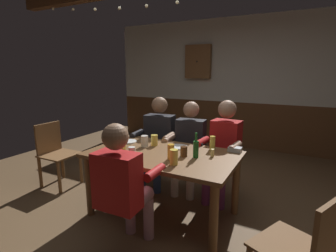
{
  "coord_description": "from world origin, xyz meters",
  "views": [
    {
      "loc": [
        1.3,
        -2.46,
        1.59
      ],
      "look_at": [
        0.0,
        -0.01,
        1.0
      ],
      "focal_mm": 27.61,
      "sensor_mm": 36.0,
      "label": 1
    }
  ],
  "objects_px": {
    "pint_glass_6": "(171,152)",
    "pint_glass_5": "(212,143)",
    "person_3": "(122,182)",
    "table_candle": "(212,153)",
    "person_0": "(158,137)",
    "dining_table": "(163,162)",
    "person_1": "(189,143)",
    "pint_glass_0": "(174,157)",
    "pint_glass_1": "(123,149)",
    "person_2": "(223,146)",
    "pint_glass_7": "(154,140)",
    "bottle_1": "(196,148)",
    "wall_dart_cabinet": "(198,62)",
    "chair_empty_near_right": "(305,252)",
    "pint_glass_2": "(184,151)",
    "bottle_0": "(112,140)",
    "pint_glass_4": "(145,141)",
    "plate_1": "(129,142)",
    "condiment_caddy": "(235,149)",
    "chair_empty_near_left": "(55,152)",
    "pint_glass_3": "(132,154)",
    "plate_0": "(178,147)"
  },
  "relations": [
    {
      "from": "person_0",
      "to": "bottle_0",
      "type": "bearing_deg",
      "value": 76.12
    },
    {
      "from": "bottle_0",
      "to": "pint_glass_7",
      "type": "relative_size",
      "value": 2.09
    },
    {
      "from": "pint_glass_2",
      "to": "pint_glass_7",
      "type": "bearing_deg",
      "value": 157.18
    },
    {
      "from": "chair_empty_near_right",
      "to": "pint_glass_6",
      "type": "bearing_deg",
      "value": 92.5
    },
    {
      "from": "pint_glass_6",
      "to": "pint_glass_5",
      "type": "bearing_deg",
      "value": 61.11
    },
    {
      "from": "person_3",
      "to": "pint_glass_5",
      "type": "xyz_separation_m",
      "value": [
        0.45,
        1.04,
        0.15
      ]
    },
    {
      "from": "person_3",
      "to": "table_candle",
      "type": "xyz_separation_m",
      "value": [
        0.52,
        0.83,
        0.11
      ]
    },
    {
      "from": "condiment_caddy",
      "to": "bottle_0",
      "type": "height_order",
      "value": "bottle_0"
    },
    {
      "from": "table_candle",
      "to": "wall_dart_cabinet",
      "type": "distance_m",
      "value": 3.3
    },
    {
      "from": "pint_glass_4",
      "to": "pint_glass_5",
      "type": "distance_m",
      "value": 0.78
    },
    {
      "from": "person_3",
      "to": "chair_empty_near_left",
      "type": "xyz_separation_m",
      "value": [
        -1.72,
        0.69,
        -0.18
      ]
    },
    {
      "from": "person_1",
      "to": "wall_dart_cabinet",
      "type": "distance_m",
      "value": 2.66
    },
    {
      "from": "chair_empty_near_right",
      "to": "pint_glass_2",
      "type": "height_order",
      "value": "chair_empty_near_right"
    },
    {
      "from": "person_1",
      "to": "pint_glass_5",
      "type": "relative_size",
      "value": 7.54
    },
    {
      "from": "pint_glass_0",
      "to": "pint_glass_1",
      "type": "distance_m",
      "value": 0.59
    },
    {
      "from": "pint_glass_0",
      "to": "pint_glass_2",
      "type": "height_order",
      "value": "pint_glass_0"
    },
    {
      "from": "person_2",
      "to": "person_3",
      "type": "height_order",
      "value": "person_2"
    },
    {
      "from": "person_0",
      "to": "person_3",
      "type": "height_order",
      "value": "person_0"
    },
    {
      "from": "pint_glass_6",
      "to": "pint_glass_0",
      "type": "bearing_deg",
      "value": -52.25
    },
    {
      "from": "person_0",
      "to": "bottle_0",
      "type": "xyz_separation_m",
      "value": [
        -0.11,
        -0.83,
        0.15
      ]
    },
    {
      "from": "condiment_caddy",
      "to": "plate_1",
      "type": "distance_m",
      "value": 1.28
    },
    {
      "from": "pint_glass_5",
      "to": "pint_glass_6",
      "type": "bearing_deg",
      "value": -118.89
    },
    {
      "from": "pint_glass_0",
      "to": "pint_glass_3",
      "type": "height_order",
      "value": "pint_glass_3"
    },
    {
      "from": "person_2",
      "to": "condiment_caddy",
      "type": "height_order",
      "value": "person_2"
    },
    {
      "from": "person_0",
      "to": "pint_glass_4",
      "type": "bearing_deg",
      "value": 99.57
    },
    {
      "from": "wall_dart_cabinet",
      "to": "person_1",
      "type": "bearing_deg",
      "value": -70.79
    },
    {
      "from": "person_0",
      "to": "person_3",
      "type": "distance_m",
      "value": 1.48
    },
    {
      "from": "pint_glass_2",
      "to": "wall_dart_cabinet",
      "type": "relative_size",
      "value": 0.15
    },
    {
      "from": "table_candle",
      "to": "plate_0",
      "type": "relative_size",
      "value": 0.37
    },
    {
      "from": "person_2",
      "to": "pint_glass_7",
      "type": "bearing_deg",
      "value": 40.89
    },
    {
      "from": "pint_glass_1",
      "to": "pint_glass_0",
      "type": "bearing_deg",
      "value": 1.08
    },
    {
      "from": "pint_glass_1",
      "to": "pint_glass_3",
      "type": "relative_size",
      "value": 0.96
    },
    {
      "from": "person_2",
      "to": "person_3",
      "type": "xyz_separation_m",
      "value": [
        -0.47,
        -1.4,
        -0.03
      ]
    },
    {
      "from": "bottle_0",
      "to": "pint_glass_2",
      "type": "xyz_separation_m",
      "value": [
        0.83,
        0.13,
        -0.05
      ]
    },
    {
      "from": "dining_table",
      "to": "person_1",
      "type": "distance_m",
      "value": 0.7
    },
    {
      "from": "chair_empty_near_right",
      "to": "pint_glass_7",
      "type": "bearing_deg",
      "value": 87.48
    },
    {
      "from": "wall_dart_cabinet",
      "to": "chair_empty_near_left",
      "type": "bearing_deg",
      "value": -107.35
    },
    {
      "from": "person_0",
      "to": "wall_dart_cabinet",
      "type": "distance_m",
      "value": 2.55
    },
    {
      "from": "person_2",
      "to": "pint_glass_4",
      "type": "height_order",
      "value": "person_2"
    },
    {
      "from": "person_2",
      "to": "pint_glass_7",
      "type": "height_order",
      "value": "person_2"
    },
    {
      "from": "pint_glass_6",
      "to": "plate_0",
      "type": "bearing_deg",
      "value": 105.73
    },
    {
      "from": "person_3",
      "to": "plate_1",
      "type": "bearing_deg",
      "value": 121.03
    },
    {
      "from": "person_0",
      "to": "bottle_1",
      "type": "xyz_separation_m",
      "value": [
        0.85,
        -0.68,
        0.14
      ]
    },
    {
      "from": "bottle_1",
      "to": "pint_glass_2",
      "type": "bearing_deg",
      "value": -170.31
    },
    {
      "from": "bottle_1",
      "to": "bottle_0",
      "type": "bearing_deg",
      "value": -171.13
    },
    {
      "from": "bottle_1",
      "to": "pint_glass_2",
      "type": "relative_size",
      "value": 2.46
    },
    {
      "from": "wall_dart_cabinet",
      "to": "plate_1",
      "type": "bearing_deg",
      "value": -85.71
    },
    {
      "from": "person_3",
      "to": "table_candle",
      "type": "distance_m",
      "value": 0.98
    },
    {
      "from": "pint_glass_6",
      "to": "plate_1",
      "type": "bearing_deg",
      "value": 157.15
    },
    {
      "from": "dining_table",
      "to": "plate_1",
      "type": "distance_m",
      "value": 0.61
    }
  ]
}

